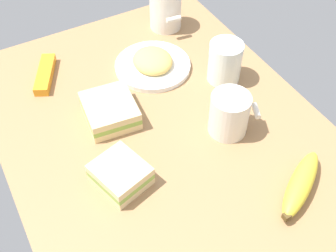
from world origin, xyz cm
name	(u,v)px	position (x,y,z in cm)	size (l,w,h in cm)	color
tabletop	(168,139)	(0.00, 0.00, 1.00)	(90.00, 64.00, 2.00)	#936D47
plate_of_food	(153,63)	(20.53, -7.22, 3.38)	(17.94, 17.94, 4.16)	white
coffee_mug_black	(229,114)	(-4.41, -11.65, 6.73)	(8.11, 10.26, 9.19)	silver
coffee_mug_milky	(165,9)	(33.85, -18.03, 7.32)	(10.39, 8.14, 10.37)	silver
sandwich_main	(120,174)	(-5.62, 13.15, 4.20)	(11.45, 10.80, 4.40)	beige
sandwich_side	(110,111)	(10.35, 8.19, 4.20)	(12.51, 11.50, 4.40)	beige
glass_of_milk	(225,64)	(9.30, -19.83, 6.19)	(7.58, 7.58, 9.64)	silver
banana	(301,184)	(-23.30, -14.68, 4.02)	(11.91, 16.06, 4.04)	yellow
snack_bar	(45,74)	(29.54, 16.26, 3.00)	(12.79, 3.18, 2.00)	orange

